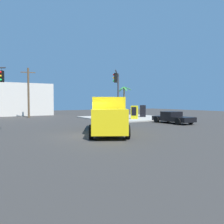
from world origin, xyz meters
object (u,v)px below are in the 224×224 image
at_px(palm_tree_far, 124,96).
at_px(pickup_black, 173,117).
at_px(vending_machine_red, 134,112).
at_px(vending_machine_blue, 143,111).
at_px(delivery_truck, 108,114).
at_px(traffic_light_primary, 117,89).
at_px(utility_pole, 28,92).

bearing_deg(palm_tree_far, pickup_black, -97.23).
xyz_separation_m(vending_machine_red, vending_machine_blue, (3.59, 2.63, 0.00)).
xyz_separation_m(delivery_truck, vending_machine_blue, (13.38, 12.17, -0.44)).
distance_m(traffic_light_primary, pickup_black, 7.31).
xyz_separation_m(traffic_light_primary, palm_tree_far, (7.53, 9.76, -0.45)).
distance_m(vending_machine_blue, utility_pole, 18.19).
distance_m(delivery_truck, palm_tree_far, 19.70).
xyz_separation_m(pickup_black, utility_pole, (-12.47, 18.43, 3.31)).
bearing_deg(delivery_truck, palm_tree_far, 52.07).
bearing_deg(delivery_truck, vending_machine_red, 44.26).
bearing_deg(palm_tree_far, vending_machine_blue, -67.99).
bearing_deg(traffic_light_primary, vending_machine_red, 36.02).
bearing_deg(vending_machine_red, vending_machine_blue, 36.24).
bearing_deg(utility_pole, vending_machine_blue, -30.97).
bearing_deg(utility_pole, pickup_black, -55.91).
relative_size(vending_machine_blue, utility_pole, 0.24).
bearing_deg(delivery_truck, vending_machine_blue, 42.29).
distance_m(delivery_truck, traffic_light_primary, 7.68).
xyz_separation_m(traffic_light_primary, utility_pole, (-6.52, 15.70, 0.04)).
bearing_deg(vending_machine_red, traffic_light_primary, -143.98).
bearing_deg(pickup_black, vending_machine_red, 95.86).
bearing_deg(utility_pole, vending_machine_red, -45.16).
relative_size(vending_machine_red, vending_machine_blue, 1.00).
distance_m(traffic_light_primary, vending_machine_blue, 11.35).
xyz_separation_m(delivery_truck, pickup_black, (10.46, 2.97, -0.78)).
relative_size(delivery_truck, pickup_black, 1.65).
height_order(delivery_truck, traffic_light_primary, traffic_light_primary).
bearing_deg(palm_tree_far, traffic_light_primary, -127.68).
height_order(delivery_truck, vending_machine_red, delivery_truck).
height_order(delivery_truck, vending_machine_blue, delivery_truck).
relative_size(pickup_black, palm_tree_far, 1.06).
height_order(delivery_truck, pickup_black, delivery_truck).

